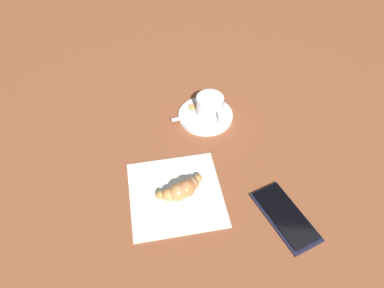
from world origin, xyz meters
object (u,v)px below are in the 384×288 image
at_px(saucer, 205,116).
at_px(espresso_cup, 210,105).
at_px(cell_phone, 285,216).
at_px(sugar_packet, 201,105).
at_px(croissant, 182,190).
at_px(teaspoon, 202,113).
at_px(napkin, 176,194).

bearing_deg(saucer, espresso_cup, 120.02).
bearing_deg(cell_phone, espresso_cup, -151.20).
height_order(sugar_packet, croissant, croissant).
distance_m(teaspoon, sugar_packet, 0.03).
relative_size(saucer, teaspoon, 1.17).
bearing_deg(napkin, saucer, 167.21).
bearing_deg(cell_phone, sugar_packet, -149.77).
xyz_separation_m(croissant, cell_phone, (0.04, 0.21, -0.01)).
height_order(teaspoon, sugar_packet, teaspoon).
xyz_separation_m(saucer, cell_phone, (0.28, 0.17, -0.00)).
distance_m(espresso_cup, sugar_packet, 0.04).
bearing_deg(sugar_packet, saucer, 91.28).
bearing_deg(cell_phone, napkin, -100.80).
bearing_deg(saucer, croissant, -9.79).
distance_m(sugar_packet, napkin, 0.27).
bearing_deg(croissant, cell_phone, 78.92).
xyz_separation_m(saucer, teaspoon, (-0.00, -0.01, 0.01)).
bearing_deg(napkin, croissant, 83.86).
bearing_deg(espresso_cup, teaspoon, -77.00).
height_order(napkin, croissant, croissant).
height_order(napkin, cell_phone, cell_phone).
bearing_deg(saucer, sugar_packet, -156.21).
xyz_separation_m(saucer, napkin, (0.24, -0.05, -0.00)).
bearing_deg(espresso_cup, croissant, -11.89).
height_order(sugar_packet, cell_phone, sugar_packet).
distance_m(saucer, napkin, 0.24).
distance_m(espresso_cup, napkin, 0.25).
bearing_deg(saucer, cell_phone, 30.89).
height_order(teaspoon, croissant, croissant).
bearing_deg(espresso_cup, napkin, -14.78).
bearing_deg(croissant, napkin, -96.14).
height_order(espresso_cup, teaspoon, espresso_cup).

